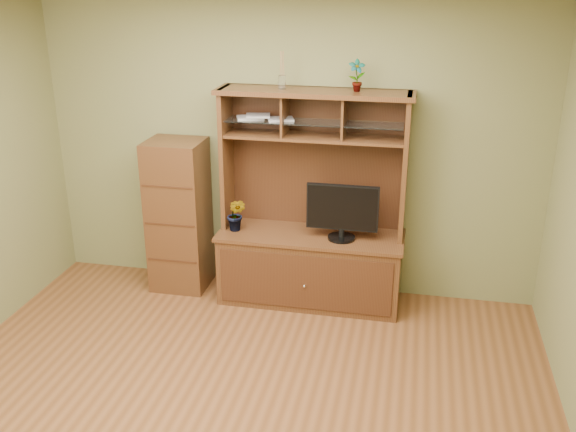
# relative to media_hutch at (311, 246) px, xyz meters

# --- Properties ---
(room) EXTENTS (4.54, 4.04, 2.74)m
(room) POSITION_rel_media_hutch_xyz_m (-0.26, -1.73, 0.83)
(room) COLOR brown
(room) RESTS_ON ground
(media_hutch) EXTENTS (1.66, 0.61, 1.90)m
(media_hutch) POSITION_rel_media_hutch_xyz_m (0.00, 0.00, 0.00)
(media_hutch) COLOR #472414
(media_hutch) RESTS_ON room
(monitor) EXTENTS (0.62, 0.24, 0.49)m
(monitor) POSITION_rel_media_hutch_xyz_m (0.28, -0.08, 0.39)
(monitor) COLOR black
(monitor) RESTS_ON media_hutch
(orchid_plant) EXTENTS (0.19, 0.16, 0.30)m
(orchid_plant) POSITION_rel_media_hutch_xyz_m (-0.66, -0.08, 0.28)
(orchid_plant) COLOR #2B5B1F
(orchid_plant) RESTS_ON media_hutch
(top_plant) EXTENTS (0.15, 0.11, 0.26)m
(top_plant) POSITION_rel_media_hutch_xyz_m (0.34, 0.08, 1.51)
(top_plant) COLOR #366B25
(top_plant) RESTS_ON media_hutch
(reed_diffuser) EXTENTS (0.06, 0.06, 0.31)m
(reed_diffuser) POSITION_rel_media_hutch_xyz_m (-0.27, 0.08, 1.50)
(reed_diffuser) COLOR silver
(reed_diffuser) RESTS_ON media_hutch
(magazines) EXTENTS (0.53, 0.24, 0.04)m
(magazines) POSITION_rel_media_hutch_xyz_m (-0.45, 0.08, 1.13)
(magazines) COLOR #B0B1B5
(magazines) RESTS_ON media_hutch
(side_cabinet) EXTENTS (0.51, 0.46, 1.42)m
(side_cabinet) POSITION_rel_media_hutch_xyz_m (-1.25, 0.02, 0.19)
(side_cabinet) COLOR #472414
(side_cabinet) RESTS_ON room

